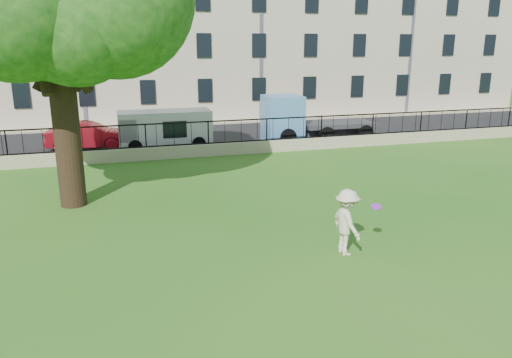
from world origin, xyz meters
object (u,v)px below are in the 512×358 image
object	(u,v)px
white_van	(165,130)
blue_truck	(317,117)
red_sedan	(89,136)
man	(347,222)
frisbee	(376,207)

from	to	relation	value
white_van	blue_truck	xyz separation A→B (m)	(8.59, 0.00, 0.29)
red_sedan	blue_truck	size ratio (longest dim) A/B	0.70
man	white_van	bearing A→B (deg)	7.38
frisbee	blue_truck	bearing A→B (deg)	72.17
frisbee	red_sedan	size ratio (longest dim) A/B	0.06
frisbee	white_van	bearing A→B (deg)	103.84
man	blue_truck	world-z (taller)	blue_truck
frisbee	man	bearing A→B (deg)	176.27
white_van	blue_truck	bearing A→B (deg)	0.74
man	frisbee	world-z (taller)	man
white_van	blue_truck	distance (m)	8.59
blue_truck	man	bearing A→B (deg)	-109.21
man	blue_truck	xyz separation A→B (m)	(5.67, 15.06, 0.40)
man	red_sedan	distance (m)	17.42
white_van	man	bearing A→B (deg)	-78.29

